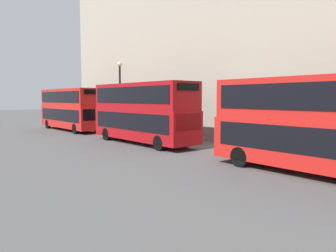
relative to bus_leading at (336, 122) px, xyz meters
The scene contains 5 objects.
bus_leading is the anchor object (origin of this frame).
bus_second_in_queue 14.02m from the bus_leading, 90.00° to the left, with size 2.59×10.10×4.50m.
bus_third_in_queue 27.20m from the bus_leading, 90.00° to the left, with size 2.59×10.56×4.36m.
street_lamp 20.05m from the bus_leading, 85.28° to the left, with size 0.44×0.44×6.71m.
pedestrian 27.02m from the bus_leading, 85.06° to the left, with size 0.36×0.36×1.76m.
Camera 1 is at (-12.54, -0.94, 3.42)m, focal length 35.00 mm.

